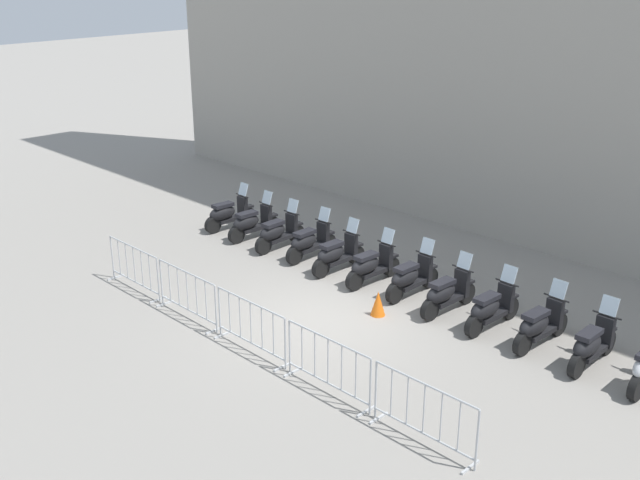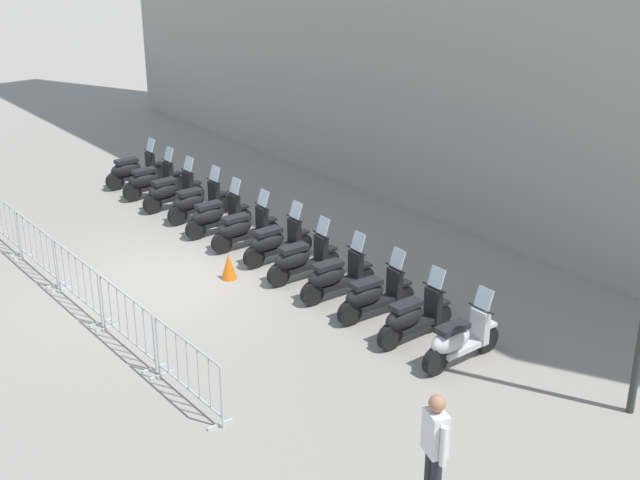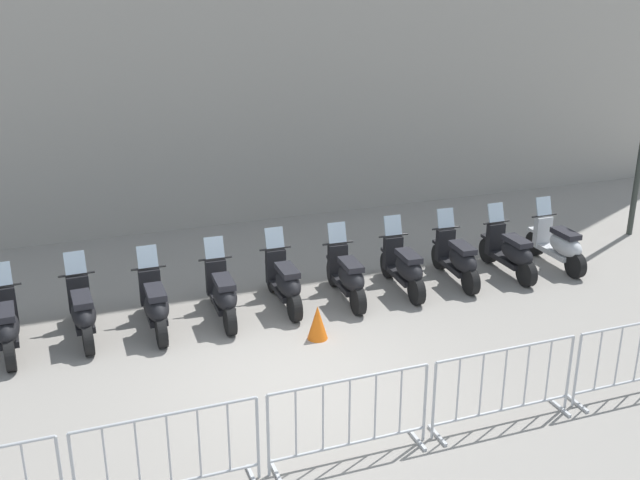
{
  "view_description": "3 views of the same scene",
  "coord_description": "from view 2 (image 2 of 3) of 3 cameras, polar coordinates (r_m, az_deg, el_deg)",
  "views": [
    {
      "loc": [
        8.71,
        -11.1,
        7.02
      ],
      "look_at": [
        -1.43,
        1.81,
        0.96
      ],
      "focal_mm": 41.72,
      "sensor_mm": 36.0,
      "label": 1
    },
    {
      "loc": [
        13.58,
        -9.17,
        7.44
      ],
      "look_at": [
        2.05,
        2.36,
        0.82
      ],
      "focal_mm": 48.59,
      "sensor_mm": 36.0,
      "label": 2
    },
    {
      "loc": [
        -3.94,
        -8.35,
        5.49
      ],
      "look_at": [
        1.45,
        2.15,
        1.14
      ],
      "focal_mm": 42.3,
      "sensor_mm": 36.0,
      "label": 3
    }
  ],
  "objects": [
    {
      "name": "motorcycle_3",
      "position": [
        21.06,
        -8.15,
        2.49
      ],
      "size": [
        0.56,
        1.73,
        1.24
      ],
      "color": "black",
      "rests_on": "ground"
    },
    {
      "name": "barrier_segment_4",
      "position": [
        13.71,
        -8.69,
        -8.5
      ],
      "size": [
        1.98,
        0.66,
        1.07
      ],
      "color": "#B2B5B7",
      "rests_on": "ground"
    },
    {
      "name": "motorcycle_5",
      "position": [
        19.27,
        -5.12,
        0.75
      ],
      "size": [
        0.63,
        1.72,
        1.24
      ],
      "color": "black",
      "rests_on": "ground"
    },
    {
      "name": "ground_plane",
      "position": [
        18.0,
        -10.01,
        -2.68
      ],
      "size": [
        120.0,
        120.0,
        0.0
      ],
      "primitive_type": "plane",
      "color": "gray"
    },
    {
      "name": "motorcycle_1",
      "position": [
        22.85,
        -11.08,
        3.88
      ],
      "size": [
        0.62,
        1.72,
        1.24
      ],
      "color": "black",
      "rests_on": "ground"
    },
    {
      "name": "officer_near_row_end",
      "position": [
        11.2,
        7.55,
        -13.37
      ],
      "size": [
        0.5,
        0.36,
        1.73
      ],
      "color": "#23232D",
      "rests_on": "ground"
    },
    {
      "name": "motorcycle_8",
      "position": [
        16.84,
        0.99,
        -2.42
      ],
      "size": [
        0.64,
        1.72,
        1.24
      ],
      "color": "black",
      "rests_on": "ground"
    },
    {
      "name": "motorcycle_10",
      "position": [
        15.38,
        6.11,
        -5.07
      ],
      "size": [
        0.58,
        1.72,
        1.24
      ],
      "color": "black",
      "rests_on": "ground"
    },
    {
      "name": "motorcycle_0",
      "position": [
        23.8,
        -12.22,
        4.52
      ],
      "size": [
        0.63,
        1.72,
        1.24
      ],
      "color": "black",
      "rests_on": "ground"
    },
    {
      "name": "barrier_segment_0",
      "position": [
        20.76,
        -20.21,
        1.21
      ],
      "size": [
        1.98,
        0.66,
        1.07
      ],
      "color": "#B2B5B7",
      "rests_on": "ground"
    },
    {
      "name": "barrier_segment_2",
      "position": [
        17.09,
        -15.66,
        -2.66
      ],
      "size": [
        1.98,
        0.66,
        1.07
      ],
      "color": "#B2B5B7",
      "rests_on": "ground"
    },
    {
      "name": "motorcycle_9",
      "position": [
        16.11,
        3.52,
        -3.65
      ],
      "size": [
        0.66,
        1.72,
        1.24
      ],
      "color": "black",
      "rests_on": "ground"
    },
    {
      "name": "motorcycle_4",
      "position": [
        20.12,
        -6.9,
        1.61
      ],
      "size": [
        0.6,
        1.72,
        1.24
      ],
      "color": "black",
      "rests_on": "ground"
    },
    {
      "name": "barrier_segment_3",
      "position": [
        15.35,
        -12.57,
        -5.27
      ],
      "size": [
        1.98,
        0.66,
        1.07
      ],
      "color": "#B2B5B7",
      "rests_on": "ground"
    },
    {
      "name": "motorcycle_2",
      "position": [
        21.92,
        -9.8,
        3.18
      ],
      "size": [
        0.56,
        1.73,
        1.24
      ],
      "color": "black",
      "rests_on": "ground"
    },
    {
      "name": "motorcycle_11",
      "position": [
        14.73,
        9.11,
        -6.52
      ],
      "size": [
        0.59,
        1.72,
        1.24
      ],
      "color": "black",
      "rests_on": "ground"
    },
    {
      "name": "motorcycle_6",
      "position": [
        18.49,
        -2.99,
        -0.14
      ],
      "size": [
        0.61,
        1.72,
        1.24
      ],
      "color": "black",
      "rests_on": "ground"
    },
    {
      "name": "motorcycle_7",
      "position": [
        17.61,
        -1.29,
        -1.28
      ],
      "size": [
        0.64,
        1.72,
        1.24
      ],
      "color": "black",
      "rests_on": "ground"
    },
    {
      "name": "traffic_cone",
      "position": [
        17.83,
        -6.03,
        -1.74
      ],
      "size": [
        0.32,
        0.32,
        0.55
      ],
      "primitive_type": "cone",
      "color": "orange",
      "rests_on": "ground"
    },
    {
      "name": "barrier_segment_1",
      "position": [
        18.9,
        -18.15,
        -0.54
      ],
      "size": [
        1.98,
        0.66,
        1.07
      ],
      "color": "#B2B5B7",
      "rests_on": "ground"
    }
  ]
}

